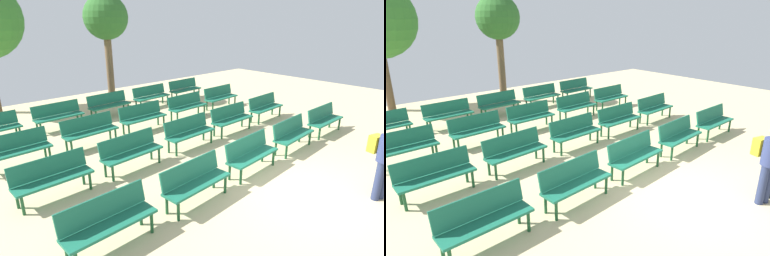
{
  "view_description": "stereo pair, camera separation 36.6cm",
  "coord_description": "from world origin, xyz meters",
  "views": [
    {
      "loc": [
        -6.01,
        -2.84,
        3.66
      ],
      "look_at": [
        0.0,
        3.76,
        0.55
      ],
      "focal_mm": 30.52,
      "sensor_mm": 36.0,
      "label": 1
    },
    {
      "loc": [
        -5.73,
        -3.08,
        3.66
      ],
      "look_at": [
        0.0,
        3.76,
        0.55
      ],
      "focal_mm": 30.52,
      "sensor_mm": 36.0,
      "label": 2
    }
  ],
  "objects": [
    {
      "name": "bench_r2_c0",
      "position": [
        -4.19,
        5.68,
        0.5
      ],
      "size": [
        1.62,
        0.54,
        0.87
      ],
      "rotation": [
        0.0,
        0.0,
        0.04
      ],
      "color": "#19664C",
      "rests_on": "ground_plane"
    },
    {
      "name": "bench_r1_c0",
      "position": [
        -4.08,
        3.6,
        0.5
      ],
      "size": [
        1.62,
        0.54,
        0.87
      ],
      "rotation": [
        0.0,
        0.0,
        0.03
      ],
      "color": "#19664C",
      "rests_on": "ground_plane"
    },
    {
      "name": "bench_r3_c1",
      "position": [
        -2.29,
        7.91,
        0.5
      ],
      "size": [
        1.62,
        0.56,
        0.87
      ],
      "rotation": [
        0.0,
        0.0,
        0.05
      ],
      "color": "#19664C",
      "rests_on": "ground_plane"
    },
    {
      "name": "bench_r3_c3",
      "position": [
        1.63,
        8.09,
        0.5
      ],
      "size": [
        1.62,
        0.56,
        0.87
      ],
      "rotation": [
        0.0,
        0.0,
        0.05
      ],
      "color": "#19664C",
      "rests_on": "ground_plane"
    },
    {
      "name": "bench_r3_c2",
      "position": [
        -0.33,
        8.05,
        0.5
      ],
      "size": [
        1.63,
        0.58,
        0.87
      ],
      "rotation": [
        0.0,
        0.0,
        0.06
      ],
      "color": "#19664C",
      "rests_on": "ground_plane"
    },
    {
      "name": "bench_r1_c2",
      "position": [
        -0.13,
        3.75,
        0.5
      ],
      "size": [
        1.62,
        0.54,
        0.87
      ],
      "rotation": [
        0.0,
        0.0,
        0.04
      ],
      "color": "#19664C",
      "rests_on": "ground_plane"
    },
    {
      "name": "bench_r2_c1",
      "position": [
        -2.19,
        5.78,
        0.5
      ],
      "size": [
        1.62,
        0.56,
        0.87
      ],
      "rotation": [
        0.0,
        0.0,
        0.05
      ],
      "color": "#19664C",
      "rests_on": "ground_plane"
    },
    {
      "name": "tree_0",
      "position": [
        0.86,
        9.96,
        3.48
      ],
      "size": [
        1.83,
        1.83,
        4.48
      ],
      "color": "brown",
      "rests_on": "ground_plane"
    },
    {
      "name": "bench_r0_c1",
      "position": [
        -2.0,
        1.47,
        0.5
      ],
      "size": [
        1.63,
        0.59,
        0.87
      ],
      "rotation": [
        0.0,
        0.0,
        0.07
      ],
      "color": "#19664C",
      "rests_on": "ground_plane"
    },
    {
      "name": "bench_r1_c4",
      "position": [
        3.73,
        3.9,
        0.5
      ],
      "size": [
        1.62,
        0.56,
        0.87
      ],
      "rotation": [
        0.0,
        0.0,
        0.05
      ],
      "color": "#19664C",
      "rests_on": "ground_plane"
    },
    {
      "name": "bench_r0_c3",
      "position": [
        1.91,
        1.66,
        0.5
      ],
      "size": [
        1.63,
        0.59,
        0.87
      ],
      "rotation": [
        0.0,
        0.0,
        0.07
      ],
      "color": "#19664C",
      "rests_on": "ground_plane"
    },
    {
      "name": "bench_r0_c0",
      "position": [
        -3.97,
        1.44,
        0.5
      ],
      "size": [
        1.62,
        0.54,
        0.87
      ],
      "rotation": [
        0.0,
        0.0,
        0.04
      ],
      "color": "#19664C",
      "rests_on": "ground_plane"
    },
    {
      "name": "bench_r0_c4",
      "position": [
        3.89,
        1.71,
        0.5
      ],
      "size": [
        1.61,
        0.51,
        0.87
      ],
      "rotation": [
        0.0,
        0.0,
        0.02
      ],
      "color": "#19664C",
      "rests_on": "ground_plane"
    },
    {
      "name": "bench_r0_c2",
      "position": [
        -0.07,
        1.58,
        0.5
      ],
      "size": [
        1.63,
        0.58,
        0.87
      ],
      "rotation": [
        0.0,
        0.0,
        0.06
      ],
      "color": "#19664C",
      "rests_on": "ground_plane"
    },
    {
      "name": "bench_r2_c4",
      "position": [
        3.67,
        6.08,
        0.5
      ],
      "size": [
        1.62,
        0.54,
        0.87
      ],
      "rotation": [
        0.0,
        0.0,
        0.04
      ],
      "color": "#19664C",
      "rests_on": "ground_plane"
    },
    {
      "name": "ground_plane",
      "position": [
        0.0,
        0.0,
        0.0
      ],
      "size": [
        24.55,
        24.55,
        0.0
      ],
      "primitive_type": "plane",
      "color": "#CCB789"
    },
    {
      "name": "bench_r1_c3",
      "position": [
        1.75,
        3.8,
        0.5
      ],
      "size": [
        1.61,
        0.51,
        0.87
      ],
      "rotation": [
        0.0,
        0.0,
        0.02
      ],
      "color": "#19664C",
      "rests_on": "ground_plane"
    },
    {
      "name": "bench_r2_c2",
      "position": [
        -0.28,
        5.88,
        0.5
      ],
      "size": [
        1.61,
        0.52,
        0.87
      ],
      "rotation": [
        0.0,
        0.0,
        0.02
      ],
      "color": "#19664C",
      "rests_on": "ground_plane"
    },
    {
      "name": "bench_r2_c3",
      "position": [
        1.72,
        5.93,
        0.5
      ],
      "size": [
        1.62,
        0.56,
        0.87
      ],
      "rotation": [
        0.0,
        0.0,
        0.05
      ],
      "color": "#19664C",
      "rests_on": "ground_plane"
    },
    {
      "name": "visitor_with_backpack",
      "position": [
        0.92,
        -1.0,
        0.94
      ],
      "size": [
        0.44,
        0.58,
        1.65
      ],
      "rotation": [
        0.0,
        0.0,
        2.87
      ],
      "color": "navy",
      "rests_on": "ground_plane"
    },
    {
      "name": "bench_r3_c4",
      "position": [
        3.57,
        8.19,
        0.5
      ],
      "size": [
        1.62,
        0.54,
        0.87
      ],
      "rotation": [
        0.0,
        0.0,
        0.04
      ],
      "color": "#19664C",
      "rests_on": "ground_plane"
    },
    {
      "name": "bench_r1_c1",
      "position": [
        -2.14,
        3.65,
        0.5
      ],
      "size": [
        1.63,
        0.59,
        0.87
      ],
      "rotation": [
        0.0,
        0.0,
        0.07
      ],
      "color": "#19664C",
      "rests_on": "ground_plane"
    }
  ]
}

